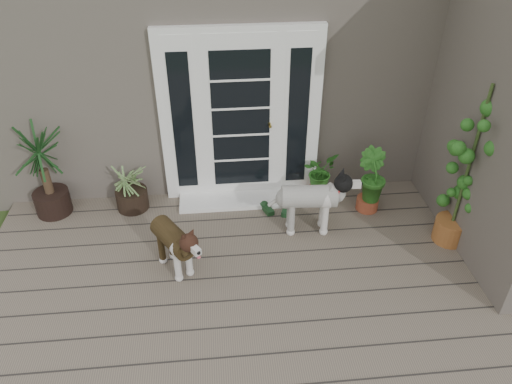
{
  "coord_description": "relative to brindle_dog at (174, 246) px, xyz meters",
  "views": [
    {
      "loc": [
        -0.53,
        -2.62,
        3.74
      ],
      "look_at": [
        -0.1,
        1.75,
        0.7
      ],
      "focal_mm": 34.15,
      "sensor_mm": 36.0,
      "label": 1
    }
  ],
  "objects": [
    {
      "name": "deck",
      "position": [
        1.0,
        -0.85,
        -0.37
      ],
      "size": [
        6.2,
        4.6,
        0.12
      ],
      "primitive_type": "cube",
      "color": "#6B5B4C",
      "rests_on": "ground"
    },
    {
      "name": "house_main",
      "position": [
        1.0,
        3.4,
        1.12
      ],
      "size": [
        7.4,
        4.0,
        3.1
      ],
      "primitive_type": "cube",
      "color": "#665E54",
      "rests_on": "ground"
    },
    {
      "name": "door_unit",
      "position": [
        0.8,
        1.35,
        0.77
      ],
      "size": [
        1.9,
        0.14,
        2.15
      ],
      "primitive_type": "cube",
      "color": "white",
      "rests_on": "deck"
    },
    {
      "name": "door_step",
      "position": [
        0.8,
        1.15,
        -0.28
      ],
      "size": [
        1.6,
        0.4,
        0.05
      ],
      "primitive_type": "cube",
      "color": "white",
      "rests_on": "deck"
    },
    {
      "name": "brindle_dog",
      "position": [
        0.0,
        0.0,
        0.0
      ],
      "size": [
        0.67,
        0.79,
        0.62
      ],
      "primitive_type": null,
      "rotation": [
        0.0,
        0.0,
        3.71
      ],
      "color": "#3E2E16",
      "rests_on": "deck"
    },
    {
      "name": "white_dog",
      "position": [
        1.5,
        0.51,
        0.04
      ],
      "size": [
        0.86,
        0.41,
        0.69
      ],
      "primitive_type": null,
      "rotation": [
        0.0,
        0.0,
        -1.64
      ],
      "color": "beige",
      "rests_on": "deck"
    },
    {
      "name": "spider_plant",
      "position": [
        -0.58,
        1.15,
        0.04
      ],
      "size": [
        0.68,
        0.68,
        0.69
      ],
      "primitive_type": null,
      "rotation": [
        0.0,
        0.0,
        -0.06
      ],
      "color": "#9BB26E",
      "rests_on": "deck"
    },
    {
      "name": "yucca",
      "position": [
        -1.53,
        1.15,
        0.27
      ],
      "size": [
        0.94,
        0.94,
        1.16
      ],
      "primitive_type": null,
      "rotation": [
        0.0,
        0.0,
        -0.19
      ],
      "color": "black",
      "rests_on": "deck"
    },
    {
      "name": "herb_a",
      "position": [
        1.76,
        1.15,
        -0.04
      ],
      "size": [
        0.59,
        0.59,
        0.53
      ],
      "primitive_type": "imported",
      "rotation": [
        0.0,
        0.0,
        0.83
      ],
      "color": "#1C631C",
      "rests_on": "deck"
    },
    {
      "name": "herb_b",
      "position": [
        2.32,
        0.84,
        -0.01
      ],
      "size": [
        0.55,
        0.55,
        0.6
      ],
      "primitive_type": "imported",
      "rotation": [
        0.0,
        0.0,
        2.13
      ],
      "color": "#1F5B1A",
      "rests_on": "deck"
    },
    {
      "name": "herb_c",
      "position": [
        3.32,
        1.15,
        -0.07
      ],
      "size": [
        0.43,
        0.43,
        0.48
      ],
      "primitive_type": "imported",
      "rotation": [
        0.0,
        0.0,
        4.17
      ],
      "color": "#205518",
      "rests_on": "deck"
    },
    {
      "name": "sapling",
      "position": [
        3.08,
        0.18,
        0.67
      ],
      "size": [
        0.76,
        0.76,
        1.95
      ],
      "primitive_type": null,
      "rotation": [
        0.0,
        0.0,
        0.42
      ],
      "color": "#225217",
      "rests_on": "deck"
    },
    {
      "name": "clog_left",
      "position": [
        1.08,
        0.91,
        -0.27
      ],
      "size": [
        0.2,
        0.29,
        0.08
      ],
      "primitive_type": null,
      "rotation": [
        0.0,
        0.0,
        0.35
      ],
      "color": "#163719",
      "rests_on": "deck"
    },
    {
      "name": "clog_right",
      "position": [
        1.32,
        0.87,
        -0.27
      ],
      "size": [
        0.22,
        0.31,
        0.08
      ],
      "primitive_type": null,
      "rotation": [
        0.0,
        0.0,
        -0.35
      ],
      "color": "#16391C",
      "rests_on": "deck"
    }
  ]
}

